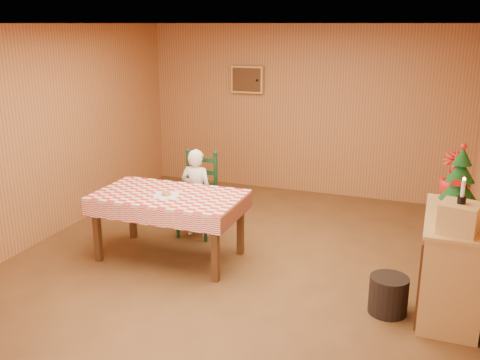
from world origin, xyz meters
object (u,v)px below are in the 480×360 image
crate (459,218)px  storage_bin (388,295)px  shelf_unit (450,263)px  christmas_tree (460,179)px  dining_table (169,201)px  seated_child (197,193)px  ladder_chair (199,196)px

crate → storage_bin: 1.03m
shelf_unit → crate: 0.71m
crate → storage_bin: crate is taller
christmas_tree → storage_bin: size_ratio=1.73×
dining_table → seated_child: (0.00, 0.73, -0.13)m
ladder_chair → shelf_unit: ladder_chair is taller
dining_table → crate: crate is taller
dining_table → storage_bin: 2.55m
dining_table → ladder_chair: bearing=90.0°
dining_table → storage_bin: (2.47, -0.39, -0.51)m
seated_child → crate: 3.27m
seated_child → christmas_tree: (2.99, -0.59, 0.65)m
dining_table → christmas_tree: 3.03m
ladder_chair → crate: (2.99, -1.30, 0.55)m
ladder_chair → seated_child: size_ratio=0.96×
storage_bin → crate: bearing=-13.7°
ladder_chair → crate: 3.30m
seated_child → crate: crate is taller
seated_child → crate: (2.99, -1.24, 0.49)m
seated_child → shelf_unit: (2.98, -0.84, -0.10)m
dining_table → seated_child: bearing=90.0°
crate → ladder_chair: bearing=156.5°
ladder_chair → dining_table: bearing=-90.0°
christmas_tree → storage_bin: bearing=-134.7°
dining_table → christmas_tree: bearing=2.6°
seated_child → storage_bin: (2.47, -1.12, -0.38)m
storage_bin → ladder_chair: bearing=154.6°
dining_table → crate: size_ratio=5.52×
ladder_chair → storage_bin: size_ratio=3.01×
seated_child → christmas_tree: bearing=168.8°
crate → storage_bin: bearing=166.3°
dining_table → seated_child: 0.74m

